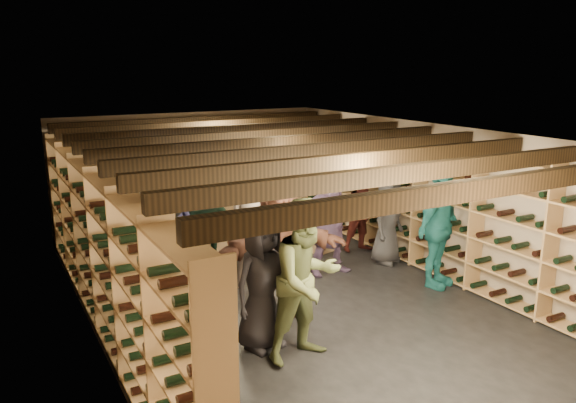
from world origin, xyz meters
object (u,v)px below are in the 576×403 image
(person_1, at_px, (176,262))
(person_11, at_px, (330,219))
(person_5, at_px, (280,251))
(person_8, at_px, (363,212))
(crate_loose, at_px, (323,246))
(person_2, at_px, (307,280))
(person_12, at_px, (388,219))
(crate_stack_right, at_px, (213,238))
(person_6, at_px, (167,231))
(person_0, at_px, (263,283))
(person_9, at_px, (131,236))
(crate_stack_left, at_px, (269,239))
(person_7, at_px, (251,229))
(person_10, at_px, (207,228))
(person_4, at_px, (439,228))

(person_1, distance_m, person_11, 2.93)
(person_5, height_order, person_8, person_5)
(person_1, bearing_deg, crate_loose, 46.44)
(person_2, relative_size, person_12, 1.23)
(crate_stack_right, height_order, person_6, person_6)
(person_2, distance_m, person_6, 2.92)
(crate_loose, relative_size, person_0, 0.31)
(person_9, distance_m, person_12, 4.22)
(person_0, relative_size, person_6, 0.90)
(crate_stack_left, distance_m, person_7, 1.19)
(person_12, bearing_deg, crate_stack_right, 120.49)
(person_10, height_order, person_12, person_12)
(crate_loose, bearing_deg, person_4, -74.71)
(person_9, bearing_deg, person_2, -68.88)
(person_4, distance_m, person_8, 1.92)
(person_9, bearing_deg, person_1, -85.48)
(crate_stack_right, relative_size, person_12, 0.44)
(crate_stack_left, xyz_separation_m, person_10, (-1.11, -0.01, 0.35))
(crate_stack_right, relative_size, person_7, 0.37)
(crate_stack_right, height_order, person_12, person_12)
(person_10, distance_m, person_11, 1.98)
(person_2, xyz_separation_m, person_10, (-0.01, 3.08, -0.18))
(person_2, bearing_deg, person_6, 97.71)
(person_4, bearing_deg, crate_stack_left, 109.08)
(crate_stack_right, height_order, person_7, person_7)
(person_5, xyz_separation_m, person_11, (1.53, 1.13, -0.04))
(person_4, bearing_deg, person_2, 177.77)
(person_9, bearing_deg, person_5, -55.13)
(person_7, bearing_deg, person_5, -78.06)
(crate_loose, relative_size, person_8, 0.34)
(person_0, distance_m, person_4, 3.22)
(person_1, distance_m, person_4, 3.97)
(person_1, height_order, person_6, person_1)
(person_5, xyz_separation_m, person_10, (-0.23, 2.03, -0.18))
(crate_stack_left, distance_m, person_12, 2.06)
(person_8, bearing_deg, person_11, -147.00)
(crate_stack_left, distance_m, crate_loose, 1.20)
(person_12, bearing_deg, person_6, 144.25)
(person_0, bearing_deg, person_6, 85.86)
(person_7, bearing_deg, person_1, -128.92)
(person_0, height_order, person_6, person_6)
(person_0, height_order, person_8, person_0)
(person_2, bearing_deg, person_0, 118.08)
(person_2, relative_size, person_10, 1.23)
(person_1, distance_m, person_2, 1.76)
(crate_loose, xyz_separation_m, person_9, (-3.47, -0.07, 0.73))
(person_9, bearing_deg, crate_stack_left, -0.43)
(person_4, height_order, person_10, person_4)
(crate_stack_right, bearing_deg, person_4, -49.95)
(person_0, distance_m, person_2, 0.58)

